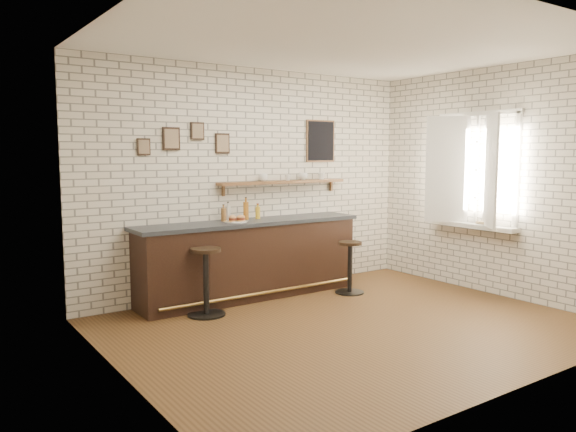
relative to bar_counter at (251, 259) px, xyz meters
name	(u,v)px	position (x,y,z in m)	size (l,w,h in m)	color
ground	(351,326)	(0.26, -1.70, -0.51)	(5.00, 5.00, 0.00)	brown
bar_counter	(251,259)	(0.00, 0.00, 0.00)	(3.10, 0.65, 1.01)	black
sandwich_plate	(236,222)	(-0.24, -0.05, 0.51)	(0.28, 0.28, 0.01)	white
ciabatta_sandwich	(237,218)	(-0.23, -0.05, 0.55)	(0.24, 0.18, 0.07)	tan
potato_chips	(235,221)	(-0.25, -0.05, 0.52)	(0.27, 0.20, 0.00)	#EAB152
bitters_bottle_brown	(224,214)	(-0.32, 0.12, 0.59)	(0.07, 0.07, 0.22)	brown
bitters_bottle_white	(228,213)	(-0.26, 0.12, 0.60)	(0.06, 0.06, 0.24)	beige
bitters_bottle_amber	(246,210)	(0.01, 0.12, 0.62)	(0.07, 0.07, 0.30)	#945818
condiment_bottle_yellow	(258,212)	(0.19, 0.12, 0.59)	(0.06, 0.06, 0.20)	gold
bar_stool_left	(206,279)	(-0.85, -0.43, -0.08)	(0.46, 0.46, 0.79)	black
bar_stool_right	(350,266)	(1.21, -0.57, -0.13)	(0.40, 0.40, 0.70)	black
wall_shelf	(284,182)	(0.66, 0.20, 0.97)	(2.00, 0.18, 0.18)	brown
shelf_cup_a	(263,178)	(0.33, 0.20, 1.04)	(0.13, 0.13, 0.10)	white
shelf_cup_b	(288,177)	(0.73, 0.20, 1.03)	(0.09, 0.09, 0.08)	white
shelf_cup_c	(303,176)	(0.99, 0.20, 1.04)	(0.13, 0.13, 0.10)	white
shelf_cup_d	(321,176)	(1.32, 0.20, 1.04)	(0.10, 0.10, 0.10)	white
back_wall_decor	(270,141)	(0.48, 0.28, 1.54)	(2.96, 0.02, 0.56)	black
window_sill	(472,225)	(2.66, -1.40, 0.39)	(0.20, 1.35, 0.06)	white
casement_window	(472,170)	(2.62, -1.40, 1.14)	(0.40, 1.30, 1.56)	white
book_lower	(481,224)	(2.64, -1.57, 0.43)	(0.16, 0.21, 0.02)	tan
book_upper	(482,223)	(2.64, -1.57, 0.45)	(0.15, 0.20, 0.02)	tan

